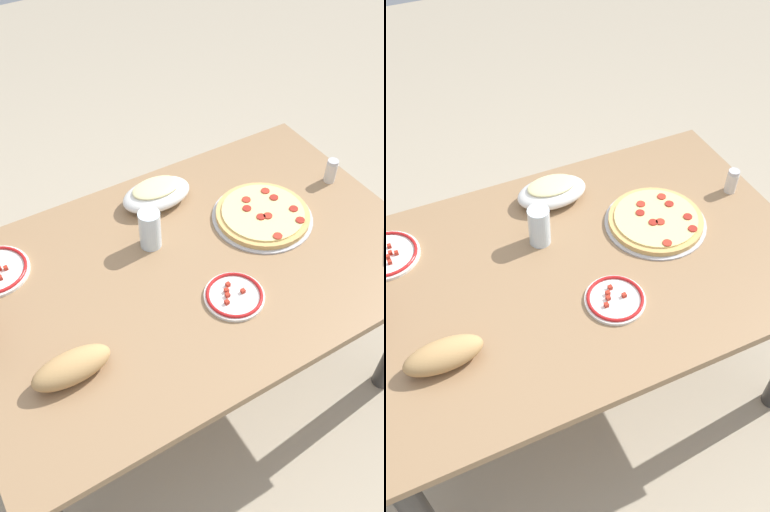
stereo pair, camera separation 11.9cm
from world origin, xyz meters
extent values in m
plane|color=tan|center=(0.00, 0.00, 0.00)|extent=(8.00, 8.00, 0.00)
cube|color=#93704C|center=(0.00, 0.00, 0.69)|extent=(1.41, 0.91, 0.03)
cylinder|color=#33302D|center=(-0.65, -0.39, 0.34)|extent=(0.07, 0.07, 0.68)
cylinder|color=#B7B7BC|center=(-0.30, -0.05, 0.71)|extent=(0.33, 0.33, 0.01)
cylinder|color=tan|center=(-0.30, -0.05, 0.72)|extent=(0.31, 0.31, 0.02)
cylinder|color=#EFD684|center=(-0.30, -0.05, 0.73)|extent=(0.27, 0.27, 0.01)
cylinder|color=maroon|center=(-0.38, 0.05, 0.74)|extent=(0.03, 0.03, 0.00)
cylinder|color=maroon|center=(-0.26, -0.09, 0.74)|extent=(0.03, 0.03, 0.00)
cylinder|color=#B22D1E|center=(-0.30, -0.02, 0.74)|extent=(0.03, 0.03, 0.00)
cylinder|color=maroon|center=(-0.39, -0.01, 0.74)|extent=(0.03, 0.03, 0.00)
cylinder|color=#B22D1E|center=(-0.27, 0.07, 0.74)|extent=(0.03, 0.03, 0.00)
cylinder|color=#B22D1E|center=(-0.37, -0.13, 0.74)|extent=(0.03, 0.03, 0.00)
cylinder|color=maroon|center=(-0.28, -0.03, 0.74)|extent=(0.03, 0.03, 0.00)
cylinder|color=maroon|center=(-0.37, -0.09, 0.74)|extent=(0.03, 0.03, 0.00)
cylinder|color=#B22D1E|center=(-0.29, -0.12, 0.74)|extent=(0.03, 0.03, 0.00)
ellipsoid|color=white|center=(-0.04, -0.30, 0.74)|extent=(0.24, 0.15, 0.07)
ellipsoid|color=#AD2819|center=(-0.04, -0.30, 0.75)|extent=(0.20, 0.12, 0.03)
ellipsoid|color=beige|center=(-0.04, -0.30, 0.77)|extent=(0.17, 0.10, 0.02)
cylinder|color=silver|center=(0.07, -0.13, 0.77)|extent=(0.07, 0.07, 0.13)
cylinder|color=white|center=(0.52, -0.27, 0.71)|extent=(0.21, 0.21, 0.01)
torus|color=red|center=(0.52, -0.27, 0.72)|extent=(0.19, 0.19, 0.01)
cube|color=#AD2819|center=(0.52, -0.23, 0.72)|extent=(0.01, 0.01, 0.01)
cube|color=#AD2819|center=(0.51, -0.26, 0.72)|extent=(0.01, 0.01, 0.01)
cube|color=#AD2819|center=(0.49, -0.26, 0.72)|extent=(0.01, 0.01, 0.01)
cube|color=#AD2819|center=(0.52, -0.25, 0.72)|extent=(0.01, 0.01, 0.01)
cube|color=#AD2819|center=(0.51, -0.29, 0.72)|extent=(0.01, 0.01, 0.01)
cylinder|color=white|center=(-0.03, 0.18, 0.71)|extent=(0.18, 0.18, 0.01)
torus|color=red|center=(-0.03, 0.18, 0.72)|extent=(0.16, 0.16, 0.01)
cube|color=#AD2819|center=(-0.06, 0.18, 0.72)|extent=(0.01, 0.01, 0.01)
cube|color=#AD2819|center=(-0.04, 0.14, 0.72)|extent=(0.01, 0.01, 0.01)
cube|color=#AD2819|center=(-0.02, 0.17, 0.72)|extent=(0.01, 0.01, 0.01)
cube|color=#AD2819|center=(0.00, 0.19, 0.72)|extent=(0.01, 0.01, 0.01)
cube|color=#AD2819|center=(-0.02, 0.15, 0.72)|extent=(0.01, 0.01, 0.01)
ellipsoid|color=tan|center=(0.46, 0.18, 0.75)|extent=(0.21, 0.09, 0.08)
cylinder|color=silver|center=(-0.62, -0.09, 0.74)|extent=(0.04, 0.04, 0.07)
cylinder|color=#B7B7BC|center=(-0.62, -0.09, 0.79)|extent=(0.04, 0.04, 0.01)
camera|label=1|loc=(0.55, 0.92, 1.90)|focal=37.06mm
camera|label=2|loc=(0.45, 0.97, 1.90)|focal=37.06mm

